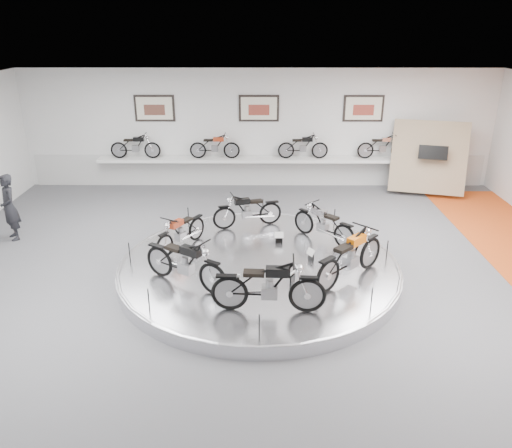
{
  "coord_description": "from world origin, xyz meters",
  "views": [
    {
      "loc": [
        -0.02,
        -9.93,
        5.49
      ],
      "look_at": [
        -0.07,
        0.6,
        1.13
      ],
      "focal_mm": 35.0,
      "sensor_mm": 36.0,
      "label": 1
    }
  ],
  "objects_px": {
    "shelf": "(259,160)",
    "bike_c": "(181,232)",
    "bike_b": "(247,210)",
    "bike_e": "(268,286)",
    "bike_a": "(324,223)",
    "visitor": "(9,207)",
    "bike_f": "(351,256)",
    "display_platform": "(259,268)",
    "bike_d": "(185,262)"
  },
  "relations": [
    {
      "from": "bike_a",
      "to": "bike_c",
      "type": "xyz_separation_m",
      "value": [
        -3.49,
        -0.5,
        -0.02
      ]
    },
    {
      "from": "bike_e",
      "to": "bike_f",
      "type": "bearing_deg",
      "value": 38.44
    },
    {
      "from": "bike_d",
      "to": "display_platform",
      "type": "bearing_deg",
      "value": 66.25
    },
    {
      "from": "bike_b",
      "to": "bike_d",
      "type": "height_order",
      "value": "bike_d"
    },
    {
      "from": "bike_b",
      "to": "bike_c",
      "type": "relative_size",
      "value": 1.04
    },
    {
      "from": "bike_f",
      "to": "visitor",
      "type": "bearing_deg",
      "value": 117.03
    },
    {
      "from": "visitor",
      "to": "bike_b",
      "type": "bearing_deg",
      "value": 52.06
    },
    {
      "from": "bike_a",
      "to": "visitor",
      "type": "bearing_deg",
      "value": 39.84
    },
    {
      "from": "bike_a",
      "to": "bike_c",
      "type": "distance_m",
      "value": 3.53
    },
    {
      "from": "display_platform",
      "to": "bike_e",
      "type": "relative_size",
      "value": 3.46
    },
    {
      "from": "bike_f",
      "to": "bike_a",
      "type": "bearing_deg",
      "value": 54.1
    },
    {
      "from": "bike_e",
      "to": "bike_f",
      "type": "height_order",
      "value": "bike_f"
    },
    {
      "from": "bike_b",
      "to": "bike_e",
      "type": "distance_m",
      "value": 4.21
    },
    {
      "from": "bike_c",
      "to": "shelf",
      "type": "bearing_deg",
      "value": -167.98
    },
    {
      "from": "bike_b",
      "to": "bike_c",
      "type": "xyz_separation_m",
      "value": [
        -1.57,
        -1.41,
        -0.02
      ]
    },
    {
      "from": "display_platform",
      "to": "visitor",
      "type": "bearing_deg",
      "value": 163.0
    },
    {
      "from": "bike_a",
      "to": "display_platform",
      "type": "bearing_deg",
      "value": 82.68
    },
    {
      "from": "display_platform",
      "to": "bike_b",
      "type": "distance_m",
      "value": 2.25
    },
    {
      "from": "bike_c",
      "to": "bike_d",
      "type": "height_order",
      "value": "bike_d"
    },
    {
      "from": "bike_c",
      "to": "visitor",
      "type": "height_order",
      "value": "visitor"
    },
    {
      "from": "bike_d",
      "to": "bike_f",
      "type": "xyz_separation_m",
      "value": [
        3.46,
        0.25,
        0.03
      ]
    },
    {
      "from": "bike_b",
      "to": "visitor",
      "type": "relative_size",
      "value": 0.9
    },
    {
      "from": "shelf",
      "to": "bike_f",
      "type": "xyz_separation_m",
      "value": [
        1.93,
        -7.19,
        -0.14
      ]
    },
    {
      "from": "bike_b",
      "to": "visitor",
      "type": "xyz_separation_m",
      "value": [
        -6.26,
        -0.13,
        0.12
      ]
    },
    {
      "from": "bike_a",
      "to": "bike_e",
      "type": "bearing_deg",
      "value": 111.51
    },
    {
      "from": "shelf",
      "to": "bike_c",
      "type": "distance_m",
      "value": 5.97
    },
    {
      "from": "bike_b",
      "to": "visitor",
      "type": "height_order",
      "value": "visitor"
    },
    {
      "from": "display_platform",
      "to": "shelf",
      "type": "distance_m",
      "value": 6.46
    },
    {
      "from": "display_platform",
      "to": "bike_e",
      "type": "xyz_separation_m",
      "value": [
        0.17,
        -2.04,
        0.69
      ]
    },
    {
      "from": "visitor",
      "to": "display_platform",
      "type": "bearing_deg",
      "value": 33.83
    },
    {
      "from": "bike_a",
      "to": "bike_c",
      "type": "height_order",
      "value": "bike_a"
    },
    {
      "from": "bike_e",
      "to": "display_platform",
      "type": "bearing_deg",
      "value": 97.87
    },
    {
      "from": "bike_c",
      "to": "bike_d",
      "type": "xyz_separation_m",
      "value": [
        0.35,
        -1.77,
        0.08
      ]
    },
    {
      "from": "bike_f",
      "to": "shelf",
      "type": "bearing_deg",
      "value": 60.26
    },
    {
      "from": "visitor",
      "to": "bike_a",
      "type": "bearing_deg",
      "value": 45.43
    },
    {
      "from": "shelf",
      "to": "bike_a",
      "type": "bearing_deg",
      "value": -72.66
    },
    {
      "from": "shelf",
      "to": "bike_d",
      "type": "bearing_deg",
      "value": -101.64
    },
    {
      "from": "bike_d",
      "to": "bike_f",
      "type": "relative_size",
      "value": 0.95
    },
    {
      "from": "display_platform",
      "to": "bike_c",
      "type": "height_order",
      "value": "bike_c"
    },
    {
      "from": "bike_c",
      "to": "bike_e",
      "type": "height_order",
      "value": "bike_e"
    },
    {
      "from": "display_platform",
      "to": "bike_e",
      "type": "distance_m",
      "value": 2.16
    },
    {
      "from": "bike_b",
      "to": "bike_e",
      "type": "height_order",
      "value": "bike_e"
    },
    {
      "from": "bike_d",
      "to": "bike_e",
      "type": "height_order",
      "value": "bike_e"
    },
    {
      "from": "bike_e",
      "to": "visitor",
      "type": "bearing_deg",
      "value": 152.02
    },
    {
      "from": "shelf",
      "to": "bike_f",
      "type": "bearing_deg",
      "value": -74.99
    },
    {
      "from": "shelf",
      "to": "bike_a",
      "type": "xyz_separation_m",
      "value": [
        1.61,
        -5.17,
        -0.23
      ]
    },
    {
      "from": "display_platform",
      "to": "shelf",
      "type": "relative_size",
      "value": 0.58
    },
    {
      "from": "bike_b",
      "to": "bike_d",
      "type": "xyz_separation_m",
      "value": [
        -1.23,
        -3.18,
        0.06
      ]
    },
    {
      "from": "bike_a",
      "to": "bike_b",
      "type": "distance_m",
      "value": 2.12
    },
    {
      "from": "bike_b",
      "to": "display_platform",
      "type": "bearing_deg",
      "value": 81.52
    }
  ]
}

